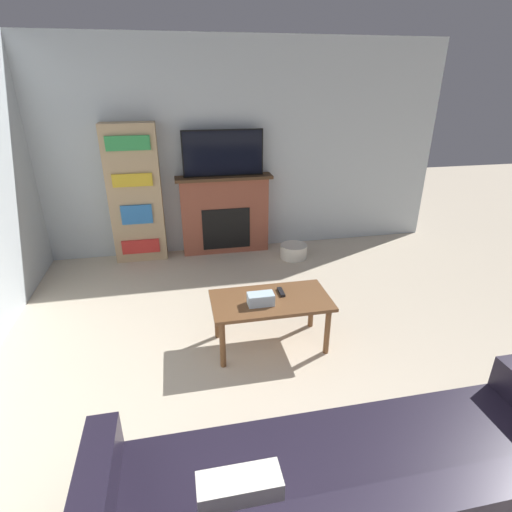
# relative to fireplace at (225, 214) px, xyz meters

# --- Properties ---
(wall_back) EXTENTS (5.80, 0.06, 2.70)m
(wall_back) POSITION_rel_fireplace_xyz_m (0.11, 0.14, 0.82)
(wall_back) COLOR silver
(wall_back) RESTS_ON ground_plane
(fireplace) EXTENTS (1.26, 0.28, 1.05)m
(fireplace) POSITION_rel_fireplace_xyz_m (0.00, 0.00, 0.00)
(fireplace) COLOR brown
(fireplace) RESTS_ON ground_plane
(tv) EXTENTS (1.03, 0.03, 0.58)m
(tv) POSITION_rel_fireplace_xyz_m (-0.00, -0.02, 0.81)
(tv) COLOR black
(tv) RESTS_ON fireplace
(couch) EXTENTS (2.58, 0.91, 0.80)m
(couch) POSITION_rel_fireplace_xyz_m (0.12, -3.95, -0.26)
(couch) COLOR black
(couch) RESTS_ON ground_plane
(coffee_table) EXTENTS (1.03, 0.54, 0.47)m
(coffee_table) POSITION_rel_fireplace_xyz_m (0.11, -2.23, -0.12)
(coffee_table) COLOR brown
(coffee_table) RESTS_ON ground_plane
(tissue_box) EXTENTS (0.22, 0.12, 0.10)m
(tissue_box) POSITION_rel_fireplace_xyz_m (0.00, -2.30, -0.01)
(tissue_box) COLOR silver
(tissue_box) RESTS_ON coffee_table
(remote_control) EXTENTS (0.04, 0.15, 0.02)m
(remote_control) POSITION_rel_fireplace_xyz_m (0.22, -2.15, -0.05)
(remote_control) COLOR black
(remote_control) RESTS_ON coffee_table
(bookshelf) EXTENTS (0.65, 0.29, 1.74)m
(bookshelf) POSITION_rel_fireplace_xyz_m (-1.13, -0.02, 0.34)
(bookshelf) COLOR tan
(bookshelf) RESTS_ON ground_plane
(storage_basket) EXTENTS (0.35, 0.35, 0.18)m
(storage_basket) POSITION_rel_fireplace_xyz_m (0.86, -0.43, -0.44)
(storage_basket) COLOR silver
(storage_basket) RESTS_ON ground_plane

